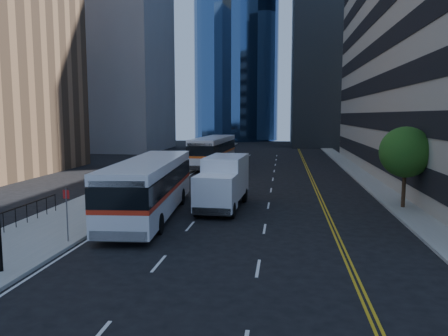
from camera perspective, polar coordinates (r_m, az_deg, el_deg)
name	(u,v)px	position (r m, az deg, el deg)	size (l,w,h in m)	color
ground	(252,239)	(21.37, 3.73, -9.25)	(160.00, 160.00, 0.00)	black
sidewalk_west	(172,170)	(47.37, -6.87, -0.24)	(5.00, 90.00, 0.15)	gray
sidewalk_east	(358,173)	(46.48, 17.08, -0.64)	(2.00, 90.00, 0.15)	gray
midrise_west	(110,46)	(79.06, -14.71, 15.11)	(18.00, 18.00, 35.00)	gray
street_tree	(406,152)	(29.57, 22.62, 1.92)	(3.20, 3.20, 5.10)	#332114
bus_front	(150,186)	(25.98, -9.60, -2.28)	(3.85, 13.21, 3.36)	white
bus_rear	(213,151)	(50.44, -1.41, 2.28)	(3.53, 13.34, 3.41)	silver
box_truck	(223,182)	(27.87, -0.08, -1.78)	(2.74, 6.98, 3.28)	white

